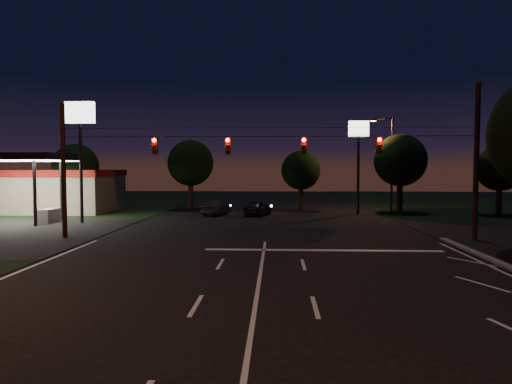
{
  "coord_description": "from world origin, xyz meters",
  "views": [
    {
      "loc": [
        0.63,
        -11.51,
        4.16
      ],
      "look_at": [
        -0.36,
        10.63,
        3.0
      ],
      "focal_mm": 32.0,
      "sensor_mm": 36.0,
      "label": 1
    }
  ],
  "objects": [
    {
      "name": "ground",
      "position": [
        0.0,
        0.0,
        0.0
      ],
      "size": [
        140.0,
        140.0,
        0.0
      ],
      "primitive_type": "plane",
      "color": "black",
      "rests_on": "ground"
    },
    {
      "name": "stop_bar",
      "position": [
        3.0,
        11.5,
        0.01
      ],
      "size": [
        12.0,
        0.5,
        0.01
      ],
      "primitive_type": "cube",
      "color": "silver",
      "rests_on": "ground"
    },
    {
      "name": "utility_pole_right",
      "position": [
        12.0,
        15.0,
        0.0
      ],
      "size": [
        0.3,
        0.3,
        9.0
      ],
      "primitive_type": "cylinder",
      "color": "black",
      "rests_on": "ground"
    },
    {
      "name": "utility_pole_left",
      "position": [
        -12.0,
        15.0,
        0.0
      ],
      "size": [
        0.28,
        0.28,
        8.0
      ],
      "primitive_type": "cylinder",
      "color": "black",
      "rests_on": "ground"
    },
    {
      "name": "signal_span",
      "position": [
        -0.0,
        14.96,
        5.5
      ],
      "size": [
        24.0,
        0.4,
        1.56
      ],
      "color": "black",
      "rests_on": "ground"
    },
    {
      "name": "gas_station",
      "position": [
        -21.86,
        30.39,
        2.38
      ],
      "size": [
        14.2,
        16.1,
        5.25
      ],
      "color": "gray",
      "rests_on": "ground"
    },
    {
      "name": "pole_sign_left_near",
      "position": [
        -14.0,
        22.0,
        6.98
      ],
      "size": [
        2.2,
        0.3,
        9.1
      ],
      "color": "black",
      "rests_on": "ground"
    },
    {
      "name": "pole_sign_right",
      "position": [
        8.0,
        30.0,
        6.24
      ],
      "size": [
        1.8,
        0.3,
        8.4
      ],
      "color": "black",
      "rests_on": "ground"
    },
    {
      "name": "street_light_right_far",
      "position": [
        11.24,
        32.0,
        5.24
      ],
      "size": [
        2.2,
        0.35,
        9.0
      ],
      "color": "black",
      "rests_on": "ground"
    },
    {
      "name": "tree_far_a",
      "position": [
        -17.98,
        30.12,
        4.26
      ],
      "size": [
        4.2,
        4.2,
        6.42
      ],
      "color": "black",
      "rests_on": "ground"
    },
    {
      "name": "tree_far_b",
      "position": [
        -7.98,
        34.13,
        4.61
      ],
      "size": [
        4.6,
        4.6,
        6.98
      ],
      "color": "black",
      "rests_on": "ground"
    },
    {
      "name": "tree_far_c",
      "position": [
        3.02,
        33.1,
        3.9
      ],
      "size": [
        3.8,
        3.8,
        5.86
      ],
      "color": "black",
      "rests_on": "ground"
    },
    {
      "name": "tree_far_d",
      "position": [
        12.02,
        31.13,
        4.83
      ],
      "size": [
        4.8,
        4.8,
        7.3
      ],
      "color": "black",
      "rests_on": "ground"
    },
    {
      "name": "tree_far_e",
      "position": [
        20.02,
        29.11,
        4.11
      ],
      "size": [
        4.0,
        4.0,
        6.18
      ],
      "color": "black",
      "rests_on": "ground"
    },
    {
      "name": "car_oncoming_a",
      "position": [
        -1.0,
        28.45,
        0.67
      ],
      "size": [
        2.64,
        4.23,
        1.34
      ],
      "primitive_type": "imported",
      "rotation": [
        0.0,
        0.0,
        2.85
      ],
      "color": "black",
      "rests_on": "ground"
    },
    {
      "name": "car_oncoming_b",
      "position": [
        -4.71,
        28.59,
        0.64
      ],
      "size": [
        2.26,
        4.12,
        1.29
      ],
      "primitive_type": "imported",
      "rotation": [
        0.0,
        0.0,
        2.9
      ],
      "color": "black",
      "rests_on": "ground"
    }
  ]
}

